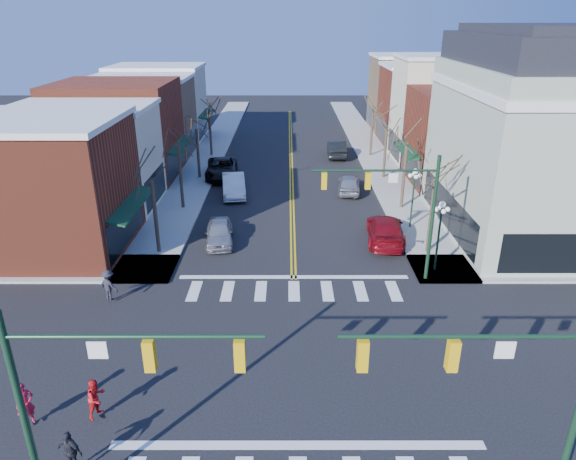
{
  "coord_description": "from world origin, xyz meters",
  "views": [
    {
      "loc": [
        -0.34,
        -18.11,
        13.76
      ],
      "look_at": [
        -0.33,
        8.06,
        2.8
      ],
      "focal_mm": 32.0,
      "sensor_mm": 36.0,
      "label": 1
    }
  ],
  "objects_px": {
    "car_right_mid": "(349,184)",
    "pedestrian_red_b": "(96,398)",
    "car_right_far": "(337,149)",
    "lamppost_corner": "(440,224)",
    "car_left_far": "(222,168)",
    "pedestrian_dark_b": "(109,285)",
    "pedestrian_dark_a": "(70,451)",
    "pedestrian_red_a": "(25,404)",
    "car_left_near": "(219,232)",
    "car_left_mid": "(234,185)",
    "car_right_near": "(385,230)",
    "victorian_corner": "(550,136)",
    "lamppost_midblock": "(414,188)"
  },
  "relations": [
    {
      "from": "car_left_near",
      "to": "pedestrian_dark_a",
      "type": "relative_size",
      "value": 2.76
    },
    {
      "from": "lamppost_midblock",
      "to": "pedestrian_red_b",
      "type": "relative_size",
      "value": 2.76
    },
    {
      "from": "lamppost_corner",
      "to": "pedestrian_red_a",
      "type": "height_order",
      "value": "lamppost_corner"
    },
    {
      "from": "victorian_corner",
      "to": "car_left_far",
      "type": "distance_m",
      "value": 26.91
    },
    {
      "from": "pedestrian_red_b",
      "to": "pedestrian_dark_a",
      "type": "xyz_separation_m",
      "value": [
        0.0,
        -2.46,
        -0.01
      ]
    },
    {
      "from": "victorian_corner",
      "to": "pedestrian_dark_a",
      "type": "bearing_deg",
      "value": -139.6
    },
    {
      "from": "pedestrian_red_a",
      "to": "car_right_far",
      "type": "bearing_deg",
      "value": 25.39
    },
    {
      "from": "car_right_near",
      "to": "pedestrian_red_a",
      "type": "bearing_deg",
      "value": 52.88
    },
    {
      "from": "car_right_far",
      "to": "pedestrian_red_b",
      "type": "height_order",
      "value": "pedestrian_red_b"
    },
    {
      "from": "pedestrian_red_a",
      "to": "pedestrian_dark_b",
      "type": "relative_size",
      "value": 1.04
    },
    {
      "from": "pedestrian_dark_b",
      "to": "car_right_mid",
      "type": "bearing_deg",
      "value": -101.93
    },
    {
      "from": "car_left_mid",
      "to": "car_right_mid",
      "type": "xyz_separation_m",
      "value": [
        9.6,
        0.66,
        -0.08
      ]
    },
    {
      "from": "car_left_mid",
      "to": "pedestrian_dark_b",
      "type": "height_order",
      "value": "pedestrian_dark_b"
    },
    {
      "from": "car_right_far",
      "to": "pedestrian_dark_b",
      "type": "xyz_separation_m",
      "value": [
        -14.34,
        -29.77,
        0.13
      ]
    },
    {
      "from": "car_left_mid",
      "to": "car_right_mid",
      "type": "relative_size",
      "value": 1.14
    },
    {
      "from": "car_left_near",
      "to": "lamppost_midblock",
      "type": "bearing_deg",
      "value": 4.15
    },
    {
      "from": "pedestrian_red_a",
      "to": "pedestrian_dark_a",
      "type": "distance_m",
      "value": 3.14
    },
    {
      "from": "car_right_mid",
      "to": "victorian_corner",
      "type": "bearing_deg",
      "value": 150.45
    },
    {
      "from": "victorian_corner",
      "to": "lamppost_corner",
      "type": "distance_m",
      "value": 10.89
    },
    {
      "from": "car_left_near",
      "to": "car_right_mid",
      "type": "xyz_separation_m",
      "value": [
        9.6,
        10.37,
        0.03
      ]
    },
    {
      "from": "pedestrian_red_a",
      "to": "lamppost_midblock",
      "type": "bearing_deg",
      "value": 2.27
    },
    {
      "from": "pedestrian_red_b",
      "to": "car_right_mid",
      "type": "bearing_deg",
      "value": 1.89
    },
    {
      "from": "car_left_near",
      "to": "car_right_near",
      "type": "distance_m",
      "value": 10.86
    },
    {
      "from": "pedestrian_dark_b",
      "to": "car_left_far",
      "type": "bearing_deg",
      "value": -71.21
    },
    {
      "from": "pedestrian_red_b",
      "to": "lamppost_midblock",
      "type": "bearing_deg",
      "value": -13.64
    },
    {
      "from": "car_left_mid",
      "to": "car_right_far",
      "type": "height_order",
      "value": "car_right_far"
    },
    {
      "from": "lamppost_corner",
      "to": "car_right_far",
      "type": "bearing_deg",
      "value": 97.35
    },
    {
      "from": "car_right_mid",
      "to": "car_left_far",
      "type": "bearing_deg",
      "value": -15.23
    },
    {
      "from": "pedestrian_dark_b",
      "to": "pedestrian_dark_a",
      "type": "bearing_deg",
      "value": 128.52
    },
    {
      "from": "victorian_corner",
      "to": "car_right_far",
      "type": "bearing_deg",
      "value": 119.9
    },
    {
      "from": "lamppost_corner",
      "to": "pedestrian_red_a",
      "type": "bearing_deg",
      "value": -145.68
    },
    {
      "from": "pedestrian_red_a",
      "to": "pedestrian_red_b",
      "type": "bearing_deg",
      "value": -34.13
    },
    {
      "from": "car_left_far",
      "to": "pedestrian_dark_b",
      "type": "relative_size",
      "value": 3.61
    },
    {
      "from": "victorian_corner",
      "to": "car_left_near",
      "type": "distance_m",
      "value": 22.19
    },
    {
      "from": "lamppost_corner",
      "to": "pedestrian_red_a",
      "type": "distance_m",
      "value": 21.74
    },
    {
      "from": "car_right_near",
      "to": "pedestrian_dark_a",
      "type": "relative_size",
      "value": 3.64
    },
    {
      "from": "car_left_near",
      "to": "pedestrian_dark_a",
      "type": "distance_m",
      "value": 18.51
    },
    {
      "from": "car_right_far",
      "to": "pedestrian_dark_a",
      "type": "xyz_separation_m",
      "value": [
        -12.1,
        -40.6,
        0.08
      ]
    },
    {
      "from": "car_left_near",
      "to": "pedestrian_dark_a",
      "type": "height_order",
      "value": "pedestrian_dark_a"
    },
    {
      "from": "car_left_near",
      "to": "car_right_near",
      "type": "xyz_separation_m",
      "value": [
        10.86,
        0.23,
        0.09
      ]
    },
    {
      "from": "pedestrian_red_a",
      "to": "pedestrian_dark_a",
      "type": "relative_size",
      "value": 1.12
    },
    {
      "from": "car_right_far",
      "to": "car_right_near",
      "type": "bearing_deg",
      "value": 94.47
    },
    {
      "from": "car_right_near",
      "to": "pedestrian_red_a",
      "type": "height_order",
      "value": "pedestrian_red_a"
    },
    {
      "from": "car_right_far",
      "to": "pedestrian_red_b",
      "type": "distance_m",
      "value": 40.01
    },
    {
      "from": "car_right_mid",
      "to": "pedestrian_red_b",
      "type": "distance_m",
      "value": 28.9
    },
    {
      "from": "pedestrian_dark_a",
      "to": "car_left_far",
      "type": "bearing_deg",
      "value": 107.31
    },
    {
      "from": "car_left_near",
      "to": "car_right_far",
      "type": "height_order",
      "value": "car_right_far"
    },
    {
      "from": "car_left_mid",
      "to": "pedestrian_red_b",
      "type": "height_order",
      "value": "pedestrian_red_b"
    },
    {
      "from": "car_left_far",
      "to": "lamppost_corner",
      "type": "bearing_deg",
      "value": -56.69
    },
    {
      "from": "lamppost_corner",
      "to": "car_left_far",
      "type": "height_order",
      "value": "lamppost_corner"
    }
  ]
}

